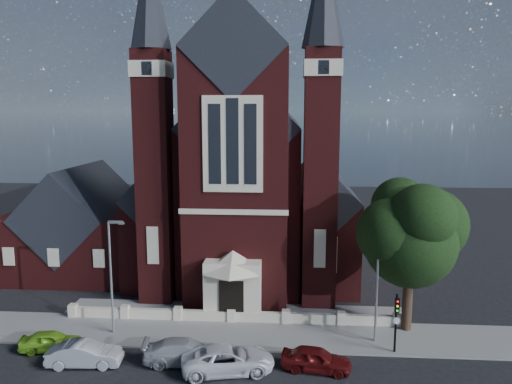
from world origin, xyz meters
TOP-DOWN VIEW (x-y plane):
  - ground at (0.00, 15.00)m, footprint 120.00×120.00m
  - pavement_strip at (0.00, 4.50)m, footprint 60.00×5.00m
  - forecourt_paving at (0.00, 8.50)m, footprint 26.00×3.00m
  - forecourt_wall at (0.00, 6.50)m, footprint 24.00×0.40m
  - church at (-0.00, 22.94)m, footprint 20.01×34.90m
  - parish_hall at (-16.00, 18.00)m, footprint 12.00×12.20m
  - street_tree at (12.60, 5.71)m, footprint 6.40×6.60m
  - street_lamp_left at (-7.91, 4.00)m, footprint 1.16×0.22m
  - street_lamp_right at (10.09, 4.00)m, footprint 1.16×0.22m
  - traffic_signal at (11.00, 2.43)m, footprint 0.28×0.42m
  - car_lime_van at (-11.16, 1.31)m, footprint 4.07×2.13m
  - car_silver_a at (-8.20, -0.40)m, footprint 4.60×1.95m
  - car_silver_b at (-2.18, 0.35)m, footprint 5.30×2.66m
  - car_white_suv at (0.62, -0.48)m, footprint 5.97×3.68m
  - car_dark_red at (5.87, 0.02)m, footprint 4.40×2.30m

SIDE VIEW (x-z plane):
  - ground at x=0.00m, z-range 0.00..0.00m
  - pavement_strip at x=0.00m, z-range -0.06..0.06m
  - forecourt_paving at x=0.00m, z-range -0.07..0.07m
  - forecourt_wall at x=0.00m, z-range -0.45..0.45m
  - car_lime_van at x=-11.16m, z-range 0.00..1.32m
  - car_dark_red at x=5.87m, z-range 0.00..1.43m
  - car_silver_a at x=-8.20m, z-range 0.00..1.48m
  - car_silver_b at x=-2.18m, z-range 0.00..1.48m
  - car_white_suv at x=0.62m, z-range 0.00..1.54m
  - traffic_signal at x=11.00m, z-range 0.58..4.58m
  - parish_hall at x=-16.00m, z-range -1.11..9.13m
  - street_lamp_left at x=-7.91m, z-range 0.55..8.64m
  - street_lamp_right at x=10.09m, z-range 0.55..8.64m
  - street_tree at x=12.60m, z-range 1.61..12.31m
  - church at x=0.00m, z-range -6.41..22.79m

